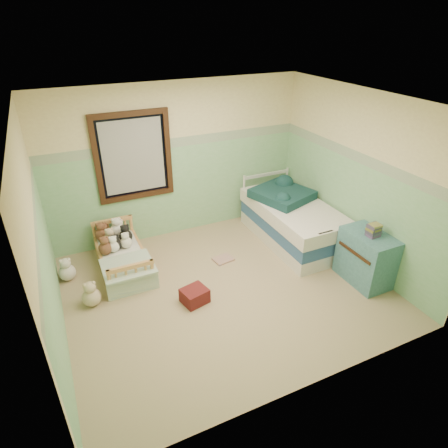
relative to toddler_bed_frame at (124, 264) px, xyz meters
name	(u,v)px	position (x,y,z in m)	size (l,w,h in m)	color
floor	(225,288)	(1.17, -1.05, -0.09)	(4.20, 3.60, 0.02)	#977E56
ceiling	(226,102)	(1.17, -1.05, 2.43)	(4.20, 3.60, 0.02)	silver
wall_back	(178,162)	(1.17, 0.75, 1.17)	(4.20, 0.04, 2.50)	#CFC08C
wall_front	(314,292)	(1.17, -2.85, 1.17)	(4.20, 0.04, 2.50)	#CFC08C
wall_left	(41,246)	(-0.93, -1.05, 1.17)	(0.04, 3.60, 2.50)	#CFC08C
wall_right	(358,180)	(3.27, -1.05, 1.17)	(0.04, 3.60, 2.50)	#CFC08C
wainscot_mint	(180,191)	(1.17, 0.74, 0.67)	(4.20, 0.01, 1.50)	#73B174
border_strip	(177,142)	(1.17, 0.74, 1.49)	(4.20, 0.01, 0.15)	#456F51
window_frame	(134,157)	(0.47, 0.71, 1.37)	(1.16, 0.06, 1.36)	black
window_blinds	(133,157)	(0.47, 0.72, 1.37)	(0.92, 0.01, 1.12)	#BABAB8
toddler_bed_frame	(124,264)	(0.00, 0.00, 0.00)	(0.63, 1.27, 0.16)	#BE8443
toddler_mattress	(122,256)	(0.00, 0.00, 0.14)	(0.58, 1.21, 0.12)	white
patchwork_quilt	(128,266)	(0.00, -0.39, 0.22)	(0.69, 0.63, 0.03)	#5D91B6
plush_bed_brown	(104,234)	(-0.15, 0.50, 0.30)	(0.19, 0.19, 0.19)	brown
plush_bed_white	(117,230)	(0.05, 0.50, 0.31)	(0.22, 0.22, 0.22)	white
plush_bed_tan	(110,240)	(-0.10, 0.28, 0.30)	(0.19, 0.19, 0.19)	beige
plush_bed_dark	(126,236)	(0.13, 0.28, 0.30)	(0.20, 0.20, 0.20)	black
plush_floor_cream	(67,272)	(-0.78, 0.08, 0.04)	(0.24, 0.24, 0.24)	silver
plush_floor_tan	(92,297)	(-0.54, -0.63, 0.04)	(0.24, 0.24, 0.24)	beige
twin_bed_frame	(292,234)	(2.72, -0.36, 0.03)	(0.94, 1.88, 0.22)	silver
twin_boxspring	(293,223)	(2.72, -0.36, 0.25)	(0.94, 1.88, 0.22)	#304783
twin_mattress	(294,211)	(2.72, -0.36, 0.47)	(0.98, 1.91, 0.22)	silver
teal_blanket	(282,194)	(2.67, -0.06, 0.65)	(0.80, 0.84, 0.14)	#0F3635
dresser	(366,258)	(3.03, -1.70, 0.29)	(0.47, 0.74, 0.74)	#34626B
book_stack	(374,230)	(3.03, -1.72, 0.75)	(0.17, 0.13, 0.17)	#52383D
red_pillow	(195,296)	(0.69, -1.14, 0.02)	(0.32, 0.28, 0.20)	maroon
floor_book	(223,259)	(1.43, -0.42, -0.07)	(0.29, 0.22, 0.03)	orange
extra_plush_0	(105,248)	(-0.21, 0.06, 0.30)	(0.19, 0.19, 0.19)	brown
extra_plush_1	(102,234)	(-0.19, 0.49, 0.30)	(0.21, 0.21, 0.21)	brown
extra_plush_2	(126,242)	(0.10, 0.11, 0.29)	(0.17, 0.17, 0.17)	silver
extra_plush_3	(116,245)	(-0.05, 0.12, 0.29)	(0.17, 0.17, 0.17)	black
extra_plush_4	(114,246)	(-0.09, 0.08, 0.29)	(0.17, 0.17, 0.17)	white
extra_plush_5	(120,229)	(0.10, 0.54, 0.29)	(0.17, 0.17, 0.17)	silver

